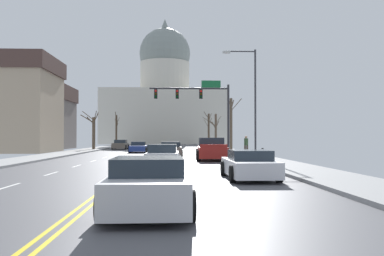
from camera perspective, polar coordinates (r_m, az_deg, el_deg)
name	(u,v)px	position (r m, az deg, el deg)	size (l,w,h in m)	color
ground	(141,162)	(28.82, -6.80, -4.53)	(20.00, 180.00, 0.20)	#4D4D52
signal_gantry	(200,100)	(42.38, 1.13, 3.68)	(7.91, 0.41, 7.15)	#28282D
street_lamp_right	(251,93)	(31.98, 7.84, 4.57)	(2.49, 0.24, 8.03)	#333338
capitol_building	(165,101)	(108.21, -3.64, 3.59)	(30.08, 19.58, 31.53)	beige
sedan_near_00	(170,149)	(37.65, -2.90, -2.85)	(2.14, 4.62, 1.28)	#6B6056
pickup_truck_near_01	(212,150)	(31.55, 2.63, -2.95)	(2.41, 5.40, 1.65)	maroon
sedan_near_02	(163,156)	(24.38, -3.89, -3.79)	(2.07, 4.37, 1.29)	silver
sedan_near_03	(249,165)	(17.58, 7.62, -4.92)	(1.97, 4.60, 1.17)	silver
sedan_near_04	(149,185)	(10.05, -5.78, -7.56)	(2.04, 4.64, 1.24)	silver
sedan_oncoming_00	(139,147)	(47.27, -7.13, -2.58)	(1.97, 4.67, 1.18)	navy
sedan_oncoming_01	(120,145)	(60.06, -9.50, -2.22)	(2.04, 4.44, 1.30)	#6B6056
flank_building_00	(27,117)	(66.14, -21.04, 1.35)	(12.54, 9.20, 8.96)	slate
bare_tree_00	(209,129)	(75.28, 2.22, -0.13)	(1.56, 1.52, 6.05)	#4C3D2D
bare_tree_01	(116,130)	(76.07, -10.03, -0.22)	(1.06, 2.40, 5.91)	#4C3D2D
bare_tree_02	(216,130)	(65.90, 3.17, -0.25)	(2.26, 1.67, 5.09)	brown
bare_tree_03	(93,131)	(56.05, -12.98, -0.41)	(2.41, 1.95, 4.86)	brown
bare_tree_04	(231,123)	(48.92, 5.22, 0.72)	(1.80, 2.35, 5.98)	brown
pedestrian_00	(246,144)	(36.39, 7.21, -2.19)	(0.35, 0.34, 1.66)	#4C4238
bicycle_parked	(262,155)	(28.96, 9.28, -3.58)	(0.12, 1.77, 0.85)	black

